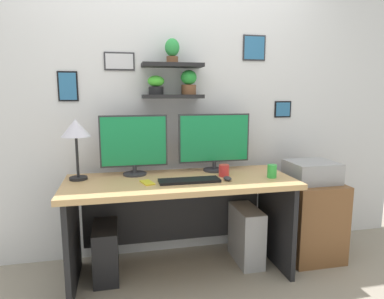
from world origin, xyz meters
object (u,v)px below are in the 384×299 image
drawer_cabinet (309,219)px  computer_tower_left (106,251)px  desk (179,204)px  printer (312,172)px  monitor_right (214,141)px  desk_lamp (76,131)px  monitor_left (134,144)px  cell_phone (147,183)px  keyboard (189,181)px  pen_cup (272,171)px  coffee_mug (224,170)px  computer_tower_right (246,235)px  computer_mouse (227,178)px

drawer_cabinet → computer_tower_left: drawer_cabinet is taller
desk → computer_tower_left: 0.66m
desk → printer: bearing=0.1°
monitor_right → desk_lamp: size_ratio=1.31×
monitor_left → cell_phone: size_ratio=3.70×
drawer_cabinet → desk_lamp: bearing=177.1°
desk_lamp → cell_phone: 0.64m
desk → keyboard: (0.05, -0.15, 0.22)m
monitor_left → pen_cup: monitor_left is taller
desk_lamp → coffee_mug: (1.08, -0.13, -0.31)m
keyboard → coffee_mug: (0.30, 0.11, 0.04)m
monitor_right → computer_tower_right: 0.82m
cell_phone → computer_tower_right: size_ratio=0.31×
monitor_right → computer_mouse: (0.01, -0.33, -0.23)m
monitor_right → computer_tower_right: bearing=-31.5°
monitor_right → computer_tower_right: (0.24, -0.15, -0.77)m
monitor_left → desk_lamp: monitor_left is taller
cell_phone → computer_tower_left: cell_phone is taller
desk_lamp → computer_tower_right: (1.30, -0.08, -0.88)m
drawer_cabinet → coffee_mug: bearing=-177.1°
computer_mouse → coffee_mug: (0.01, 0.13, 0.03)m
monitor_right → drawer_cabinet: (0.80, -0.16, -0.67)m
monitor_left → keyboard: (0.37, -0.31, -0.23)m
drawer_cabinet → computer_tower_right: drawer_cabinet is taller
drawer_cabinet → printer: 0.41m
desk_lamp → printer: (1.86, -0.09, -0.37)m
monitor_left → keyboard: 0.54m
cell_phone → computer_tower_right: cell_phone is taller
desk_lamp → pen_cup: size_ratio=4.47×
desk_lamp → drawer_cabinet: bearing=-2.9°
computer_tower_right → drawer_cabinet: bearing=-1.3°
monitor_right → monitor_left: bearing=-180.0°
keyboard → computer_mouse: (0.28, -0.02, 0.01)m
computer_tower_right → computer_mouse: bearing=-142.3°
monitor_right → drawer_cabinet: size_ratio=0.90×
monitor_left → coffee_mug: 0.72m
cell_phone → pen_cup: 0.94m
desk → pen_cup: 0.75m
desk → computer_tower_left: bearing=177.6°
monitor_right → pen_cup: (0.36, -0.32, -0.20)m
desk → monitor_right: monitor_right is taller
desk → computer_mouse: bearing=-26.5°
desk_lamp → drawer_cabinet: size_ratio=0.69×
monitor_left → computer_tower_right: 1.18m
computer_tower_left → printer: bearing=-0.7°
desk → computer_tower_right: bearing=1.5°
desk_lamp → printer: 1.90m
cell_phone → drawer_cabinet: (1.37, 0.12, -0.43)m
coffee_mug → monitor_left: bearing=163.4°
monitor_right → printer: size_ratio=1.55×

